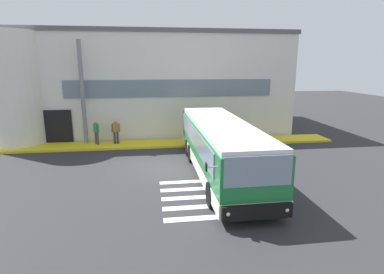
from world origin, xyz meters
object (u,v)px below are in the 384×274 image
at_px(entry_support_column, 82,93).
at_px(passenger_by_doorway, 116,130).
at_px(bus_main_foreground, 220,149).
at_px(passenger_near_column, 96,131).

height_order(entry_support_column, passenger_by_doorway, entry_support_column).
relative_size(bus_main_foreground, passenger_by_doorway, 6.56).
bearing_deg(passenger_by_doorway, entry_support_column, 167.61).
relative_size(entry_support_column, bus_main_foreground, 0.63).
distance_m(passenger_near_column, passenger_by_doorway, 1.27).
distance_m(entry_support_column, passenger_near_column, 2.69).
xyz_separation_m(entry_support_column, bus_main_foreground, (7.86, -6.95, -2.26)).
bearing_deg(entry_support_column, passenger_by_doorway, -12.39).
bearing_deg(passenger_by_doorway, bus_main_foreground, -48.27).
bearing_deg(entry_support_column, passenger_near_column, -33.12).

